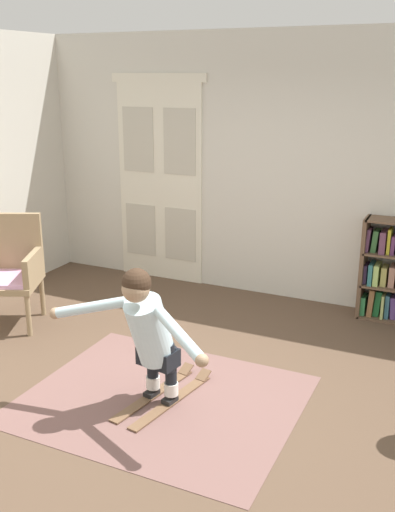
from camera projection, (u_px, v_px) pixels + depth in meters
ground_plane at (180, 402)px, 4.59m from camera, size 7.20×7.20×0.00m
back_wall at (286, 169)px, 6.41m from camera, size 6.00×0.10×2.90m
double_door at (160, 180)px, 7.05m from camera, size 1.22×0.05×2.45m
rug at (162, 399)px, 4.63m from camera, size 2.09×1.74×0.01m
wicker_chair at (9, 268)px, 5.91m from camera, size 0.80×0.80×1.10m
skis_pair at (165, 395)px, 4.65m from camera, size 0.43×1.00×0.07m
person_skier at (148, 329)px, 4.31m from camera, size 1.42×0.70×1.08m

